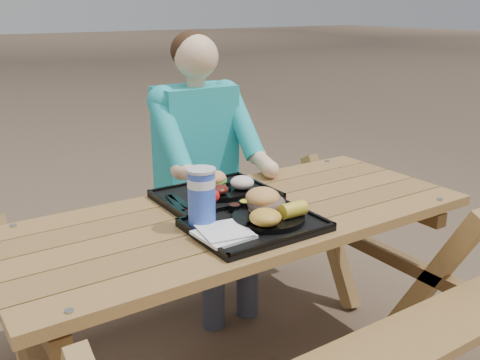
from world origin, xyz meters
TOP-DOWN VIEW (x-y plane):
  - picnic_table at (0.00, 0.00)m, footprint 1.80×1.49m
  - tray_near at (-0.04, -0.16)m, footprint 0.45×0.35m
  - tray_far at (0.00, 0.18)m, footprint 0.45×0.35m
  - plate_near at (0.01, -0.16)m, footprint 0.26×0.26m
  - plate_far at (0.03, 0.19)m, footprint 0.26×0.26m
  - napkin_stack at (-0.19, -0.19)m, footprint 0.17×0.17m
  - soda_cup at (-0.20, -0.06)m, footprint 0.10×0.10m
  - condiment_bbq at (-0.04, -0.02)m, footprint 0.05×0.05m
  - condiment_mustard at (0.01, -0.03)m, footprint 0.06×0.06m
  - sandwich at (0.03, -0.12)m, footprint 0.13×0.13m
  - mac_cheese at (-0.05, -0.23)m, footprint 0.11×0.11m
  - corn_cob at (0.08, -0.22)m, footprint 0.10×0.10m
  - cutlery_far at (-0.16, 0.18)m, footprint 0.03×0.17m
  - burger at (0.02, 0.23)m, footprint 0.10×0.10m
  - baked_beans at (-0.02, 0.13)m, footprint 0.08×0.08m
  - potato_salad at (0.09, 0.13)m, footprint 0.10×0.10m
  - diner at (0.20, 0.69)m, footprint 0.48×0.84m

SIDE VIEW (x-z plane):
  - picnic_table at x=0.00m, z-range 0.00..0.75m
  - diner at x=0.20m, z-range 0.00..1.28m
  - tray_near at x=-0.04m, z-range 0.75..0.77m
  - tray_far at x=0.00m, z-range 0.75..0.77m
  - cutlery_far at x=-0.16m, z-range 0.77..0.78m
  - napkin_stack at x=-0.19m, z-range 0.77..0.79m
  - plate_near at x=0.01m, z-range 0.77..0.79m
  - plate_far at x=0.03m, z-range 0.77..0.79m
  - condiment_bbq at x=-0.04m, z-range 0.77..0.80m
  - condiment_mustard at x=0.01m, z-range 0.77..0.80m
  - baked_beans at x=-0.02m, z-range 0.79..0.83m
  - potato_salad at x=0.09m, z-range 0.79..0.84m
  - corn_cob at x=0.08m, z-range 0.79..0.84m
  - mac_cheese at x=-0.05m, z-range 0.79..0.85m
  - burger at x=0.02m, z-range 0.79..0.88m
  - sandwich at x=0.03m, z-range 0.79..0.93m
  - soda_cup at x=-0.20m, z-range 0.77..0.96m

